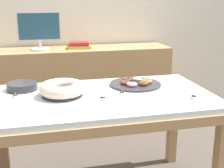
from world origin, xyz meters
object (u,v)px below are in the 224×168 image
tealight_left_edge (16,96)px  tealight_near_cakes (103,98)px  tealight_centre (194,97)px  tealight_right_edge (122,93)px  plate_stack (22,86)px  computer_monitor (39,31)px  book_stack (79,45)px  cake_chocolate_round (62,89)px  pastry_platter (135,83)px  tealight_near_front (74,84)px

tealight_left_edge → tealight_near_cakes: bearing=-18.4°
tealight_centre → tealight_near_cakes: (-0.57, 0.10, 0.00)m
tealight_right_edge → plate_stack: bearing=157.9°
computer_monitor → book_stack: computer_monitor is taller
cake_chocolate_round → tealight_left_edge: size_ratio=7.39×
computer_monitor → tealight_right_edge: (0.50, -1.34, -0.28)m
cake_chocolate_round → plate_stack: cake_chocolate_round is taller
book_stack → tealight_right_edge: (0.11, -1.34, -0.12)m
tealight_near_cakes → tealight_right_edge: bearing=28.4°
plate_stack → tealight_near_cakes: size_ratio=5.25×
book_stack → tealight_near_cakes: bearing=-91.7°
cake_chocolate_round → plate_stack: bearing=142.1°
pastry_platter → computer_monitor: bearing=119.7°
tealight_centre → tealight_near_cakes: size_ratio=1.00×
book_stack → tealight_right_edge: bearing=-85.5°
plate_stack → tealight_near_front: size_ratio=5.25×
tealight_left_edge → tealight_right_edge: same height
pastry_platter → tealight_right_edge: size_ratio=9.34×
book_stack → tealight_centre: (0.53, -1.52, -0.12)m
tealight_left_edge → plate_stack: bearing=77.8°
tealight_right_edge → computer_monitor: bearing=110.4°
tealight_left_edge → tealight_centre: (1.10, -0.28, 0.00)m
computer_monitor → tealight_centre: bearing=-58.8°
book_stack → cake_chocolate_round: 1.31m
pastry_platter → tealight_near_cakes: size_ratio=9.34×
book_stack → plate_stack: (-0.54, -1.08, -0.10)m
tealight_left_edge → tealight_centre: size_ratio=1.00×
computer_monitor → tealight_near_front: computer_monitor is taller
computer_monitor → tealight_right_edge: size_ratio=10.60×
plate_stack → tealight_right_edge: size_ratio=5.25×
book_stack → tealight_right_edge: size_ratio=6.13×
tealight_right_edge → tealight_near_front: 0.41m
book_stack → cake_chocolate_round: bearing=-102.3°
cake_chocolate_round → tealight_near_cakes: cake_chocolate_round is taller
tealight_left_edge → tealight_right_edge: (0.68, -0.10, 0.00)m
computer_monitor → cake_chocolate_round: 1.30m
plate_stack → tealight_right_edge: bearing=-22.1°
tealight_near_front → tealight_centre: bearing=-33.7°
plate_stack → tealight_near_cakes: 0.60m
tealight_near_front → book_stack: bearing=80.3°
tealight_left_edge → tealight_near_cakes: size_ratio=1.00×
pastry_platter → tealight_left_edge: 0.84m
pastry_platter → plate_stack: bearing=175.0°
computer_monitor → tealight_centre: (0.92, -1.52, -0.28)m
tealight_left_edge → tealight_near_front: (0.39, 0.19, 0.00)m
book_stack → tealight_near_front: size_ratio=6.13×
tealight_right_edge → tealight_near_cakes: bearing=-151.6°
book_stack → pastry_platter: bearing=-77.3°
plate_stack → tealight_left_edge: 0.17m
tealight_left_edge → tealight_centre: same height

